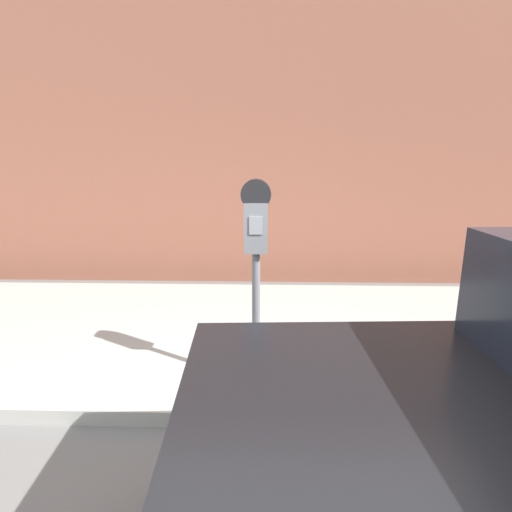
# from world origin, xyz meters

# --- Properties ---
(sidewalk) EXTENTS (24.00, 2.80, 0.12)m
(sidewalk) POSITION_xyz_m (0.00, 2.20, 0.06)
(sidewalk) COLOR #ADAAA3
(sidewalk) RESTS_ON ground_plane
(building_facade) EXTENTS (24.00, 0.30, 5.46)m
(building_facade) POSITION_xyz_m (0.00, 4.25, 2.73)
(building_facade) COLOR #935642
(building_facade) RESTS_ON ground_plane
(parking_meter) EXTENTS (0.20, 0.13, 1.53)m
(parking_meter) POSITION_xyz_m (-0.28, 1.18, 1.22)
(parking_meter) COLOR slate
(parking_meter) RESTS_ON sidewalk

